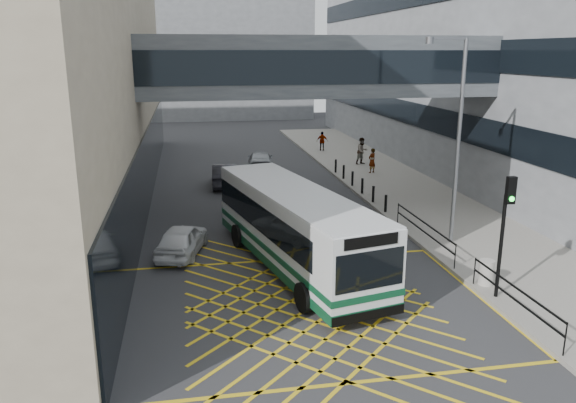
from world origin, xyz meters
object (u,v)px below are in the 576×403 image
car_silver (260,160)px  pedestrian_b (362,151)px  street_lamp (455,130)px  litter_bin (486,272)px  traffic_light (506,220)px  car_white (182,239)px  car_dark (225,175)px  bus (294,226)px  pedestrian_a (372,161)px  pedestrian_c (322,141)px

car_silver → pedestrian_b: (7.54, -0.19, 0.45)m
street_lamp → litter_bin: 6.37m
traffic_light → pedestrian_b: 23.42m
pedestrian_b → car_white: bearing=-149.1°
car_white → pedestrian_b: (13.07, 16.59, 0.48)m
car_dark → bus: bearing=100.4°
pedestrian_a → traffic_light: bearing=53.4°
bus → street_lamp: bearing=-3.0°
bus → pedestrian_c: size_ratio=7.20×
traffic_light → bus: bearing=144.9°
car_white → car_dark: (2.64, 12.16, 0.04)m
car_silver → pedestrian_c: size_ratio=2.78×
bus → car_silver: bearing=73.5°
street_lamp → litter_bin: size_ratio=9.46×
car_white → pedestrian_b: pedestrian_b is taller
car_white → car_silver: bearing=-93.0°
litter_bin → pedestrian_b: pedestrian_b is taller
bus → litter_bin: bus is taller
street_lamp → pedestrian_c: bearing=80.2°
car_silver → traffic_light: (5.01, -23.41, 2.23)m
street_lamp → pedestrian_a: (1.44, 14.56, -4.08)m
pedestrian_b → bus: bearing=-135.8°
car_white → pedestrian_a: pedestrian_a is taller
car_dark → traffic_light: 20.50m
street_lamp → car_silver: bearing=98.9°
car_dark → pedestrian_b: bearing=-153.3°
litter_bin → pedestrian_c: pedestrian_c is taller
pedestrian_a → pedestrian_c: pedestrian_a is taller
car_white → litter_bin: bearing=168.0°
car_dark → car_silver: (2.89, 4.62, -0.01)m
street_lamp → pedestrian_c: 24.19m
car_white → car_silver: size_ratio=0.94×
bus → car_white: bus is taller
bus → car_dark: size_ratio=2.55×
car_silver → pedestrian_a: pedestrian_a is taller
street_lamp → pedestrian_b: (1.69, 17.60, -3.94)m
car_silver → pedestrian_a: bearing=162.4°
car_dark → street_lamp: size_ratio=0.52×
car_white → pedestrian_a: (12.82, 13.56, 0.34)m
car_dark → pedestrian_c: 13.91m
car_silver → street_lamp: (5.85, -17.79, 4.39)m
car_white → pedestrian_a: 18.66m
car_white → street_lamp: size_ratio=0.48×
pedestrian_c → street_lamp: bearing=104.0°
car_white → pedestrian_c: (11.57, 22.83, 0.29)m
litter_bin → bus: bearing=152.9°
street_lamp → pedestrian_c: street_lamp is taller
bus → traffic_light: 7.71m
car_silver → pedestrian_c: 8.55m
traffic_light → litter_bin: 2.56m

